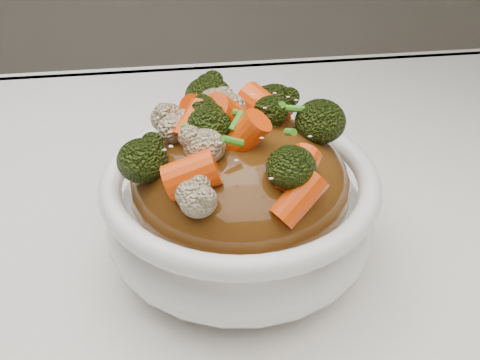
{
  "coord_description": "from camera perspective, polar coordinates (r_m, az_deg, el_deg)",
  "views": [
    {
      "loc": [
        -0.03,
        -0.32,
        1.06
      ],
      "look_at": [
        0.02,
        0.02,
        0.82
      ],
      "focal_mm": 42.0,
      "sensor_mm": 36.0,
      "label": 1
    }
  ],
  "objects": [
    {
      "name": "tablecloth",
      "position": [
        0.46,
        -1.95,
        -11.01
      ],
      "size": [
        1.2,
        0.8,
        0.04
      ],
      "primitive_type": "cube",
      "color": "white",
      "rests_on": "dining_table"
    },
    {
      "name": "sesame_seeds",
      "position": [
        0.39,
        0.0,
        7.01
      ],
      "size": [
        0.19,
        0.19,
        0.01
      ],
      "primitive_type": null,
      "rotation": [
        0.0,
        0.0,
        0.35
      ],
      "color": "beige",
      "rests_on": "sauce_base"
    },
    {
      "name": "broccoli",
      "position": [
        0.39,
        0.0,
        6.76
      ],
      "size": [
        0.21,
        0.21,
        0.04
      ],
      "primitive_type": null,
      "rotation": [
        0.0,
        0.0,
        0.35
      ],
      "color": "black",
      "rests_on": "sauce_base"
    },
    {
      "name": "bowl",
      "position": [
        0.44,
        -0.0,
        -3.35
      ],
      "size": [
        0.27,
        0.27,
        0.08
      ],
      "primitive_type": null,
      "rotation": [
        0.0,
        0.0,
        0.35
      ],
      "color": "white",
      "rests_on": "tablecloth"
    },
    {
      "name": "sauce_base",
      "position": [
        0.42,
        0.0,
        -0.32
      ],
      "size": [
        0.21,
        0.21,
        0.09
      ],
      "primitive_type": "ellipsoid",
      "rotation": [
        0.0,
        0.0,
        0.35
      ],
      "color": "#552E0E",
      "rests_on": "bowl"
    },
    {
      "name": "carrots",
      "position": [
        0.39,
        0.0,
        6.88
      ],
      "size": [
        0.21,
        0.21,
        0.05
      ],
      "primitive_type": null,
      "rotation": [
        0.0,
        0.0,
        0.35
      ],
      "color": "#FD4908",
      "rests_on": "sauce_base"
    },
    {
      "name": "cauliflower",
      "position": [
        0.39,
        0.0,
        6.51
      ],
      "size": [
        0.21,
        0.21,
        0.03
      ],
      "primitive_type": null,
      "rotation": [
        0.0,
        0.0,
        0.35
      ],
      "color": "#CCB58B",
      "rests_on": "sauce_base"
    },
    {
      "name": "scallions",
      "position": [
        0.39,
        0.0,
        7.01
      ],
      "size": [
        0.16,
        0.16,
        0.02
      ],
      "primitive_type": null,
      "rotation": [
        0.0,
        0.0,
        0.35
      ],
      "color": "#429322",
      "rests_on": "sauce_base"
    }
  ]
}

